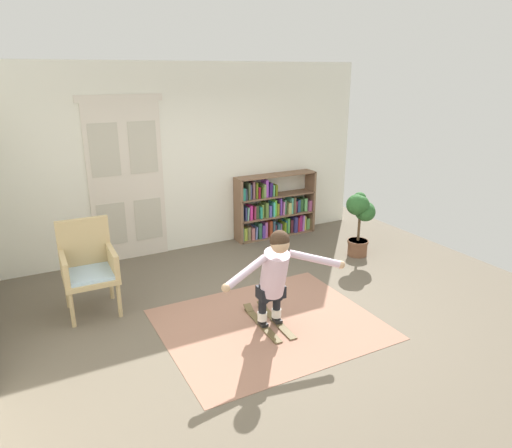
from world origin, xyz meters
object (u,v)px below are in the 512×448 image
(bookshelf, at_px, (274,210))
(skis_pair, at_px, (268,321))
(wicker_chair, at_px, (88,265))
(person_skier, at_px, (275,272))
(potted_plant, at_px, (361,215))

(bookshelf, relative_size, skis_pair, 1.70)
(wicker_chair, bearing_deg, person_skier, -40.09)
(bookshelf, height_order, person_skier, person_skier)
(wicker_chair, bearing_deg, bookshelf, 21.33)
(bookshelf, bearing_deg, person_skier, -119.71)
(potted_plant, height_order, person_skier, person_skier)
(wicker_chair, bearing_deg, potted_plant, -1.94)
(person_skier, bearing_deg, wicker_chair, 139.91)
(potted_plant, bearing_deg, bookshelf, 117.45)
(wicker_chair, distance_m, potted_plant, 4.00)
(bookshelf, bearing_deg, wicker_chair, -158.67)
(potted_plant, bearing_deg, skis_pair, -153.12)
(person_skier, bearing_deg, skis_pair, 87.18)
(wicker_chair, relative_size, person_skier, 0.77)
(wicker_chair, xyz_separation_m, potted_plant, (3.99, -0.14, 0.07))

